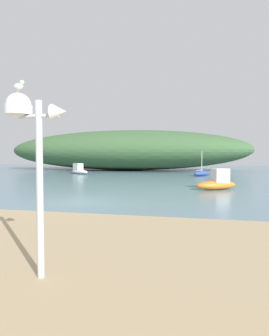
# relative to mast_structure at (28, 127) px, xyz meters

# --- Properties ---
(ground_plane) EXTENTS (120.00, 120.00, 0.00)m
(ground_plane) POSITION_rel_mast_structure_xyz_m (-2.80, 8.75, -2.85)
(ground_plane) COLOR slate
(distant_hill) EXTENTS (42.42, 15.05, 6.85)m
(distant_hill) POSITION_rel_mast_structure_xyz_m (-8.69, 41.46, 0.58)
(distant_hill) COLOR #3D6038
(distant_hill) RESTS_ON ground
(mast_structure) EXTENTS (1.14, 0.47, 3.26)m
(mast_structure) POSITION_rel_mast_structure_xyz_m (0.00, 0.00, 0.00)
(mast_structure) COLOR silver
(mast_structure) RESTS_ON beach_sand
(seagull_on_radar) EXTENTS (0.29, 0.14, 0.21)m
(seagull_on_radar) POSITION_rel_mast_structure_xyz_m (-0.17, -0.00, 0.73)
(seagull_on_radar) COLOR orange
(seagull_on_radar) RESTS_ON mast_structure
(motorboat_outer_mooring) EXTENTS (3.19, 2.37, 1.49)m
(motorboat_outer_mooring) POSITION_rel_mast_structure_xyz_m (4.59, 15.55, -2.33)
(motorboat_outer_mooring) COLOR orange
(motorboat_outer_mooring) RESTS_ON ground
(motorboat_near_shore) EXTENTS (3.68, 3.12, 1.42)m
(motorboat_near_shore) POSITION_rel_mast_structure_xyz_m (-12.07, 29.72, -2.35)
(motorboat_near_shore) COLOR white
(motorboat_near_shore) RESTS_ON ground
(sailboat_west_reach) EXTENTS (2.53, 2.91, 2.97)m
(sailboat_west_reach) POSITION_rel_mast_structure_xyz_m (3.99, 29.19, -2.52)
(sailboat_west_reach) COLOR #2D4C9E
(sailboat_west_reach) RESTS_ON ground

